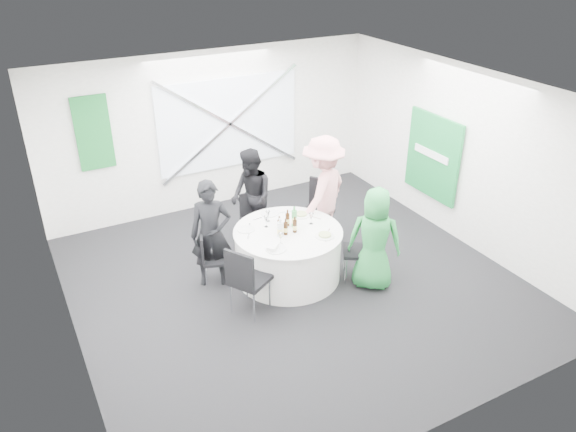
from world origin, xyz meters
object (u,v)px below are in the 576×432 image
chair_back_right (319,205)px  chair_front_left (245,277)px  chair_front_right (364,246)px  person_woman_pink (323,192)px  clear_water_bottle (280,230)px  chair_back_left (210,255)px  person_man_back (251,197)px  green_water_bottle (294,219)px  person_woman_green (375,239)px  chair_back (253,214)px  person_man_back_left (211,234)px  banquet_table (288,254)px

chair_back_right → chair_front_left: (-1.89, -1.29, -0.01)m
chair_front_right → chair_front_left: (-1.85, 0.02, 0.05)m
person_woman_pink → chair_back_right: bearing=-136.8°
clear_water_bottle → chair_front_left: bearing=-148.6°
chair_back_left → chair_front_left: size_ratio=0.82×
chair_front_right → person_man_back: bearing=-121.3°
chair_front_right → green_water_bottle: size_ratio=2.94×
chair_front_right → clear_water_bottle: 1.25m
chair_back_right → person_woman_green: 1.52m
chair_front_left → green_water_bottle: size_ratio=3.18×
chair_back_right → green_water_bottle: size_ratio=3.22×
chair_front_left → person_man_back: person_man_back is taller
chair_back → chair_front_right: (0.94, -1.75, 0.06)m
person_man_back → clear_water_bottle: 1.33m
person_man_back_left → person_woman_pink: (1.94, 0.21, 0.12)m
chair_front_right → green_water_bottle: bearing=-97.6°
chair_front_left → green_water_bottle: green_water_bottle is taller
chair_front_right → person_man_back: (-0.94, 1.79, 0.23)m
chair_back_left → chair_front_right: 2.20m
person_woman_pink → green_water_bottle: 0.94m
person_man_back_left → clear_water_bottle: (0.84, -0.47, 0.08)m
chair_front_left → person_woman_green: size_ratio=0.67×
person_man_back_left → clear_water_bottle: person_man_back_left is taller
person_woman_pink → clear_water_bottle: (-1.10, -0.68, -0.04)m
chair_back_left → chair_front_right: (1.99, -0.92, 0.07)m
chair_front_left → person_man_back_left: 0.95m
person_woman_green → chair_front_left: bearing=32.0°
chair_back → clear_water_bottle: (-0.17, -1.28, 0.39)m
clear_water_bottle → person_man_back_left: bearing=150.7°
person_man_back_left → person_woman_green: bearing=-9.6°
chair_front_right → person_man_back_left: bearing=-84.8°
person_man_back_left → green_water_bottle: bearing=5.7°
chair_back_left → person_man_back_left: bearing=-39.3°
person_man_back_left → person_woman_green: (1.96, -1.15, -0.04)m
person_man_back → green_water_bottle: bearing=7.0°
chair_back → chair_front_left: 1.96m
chair_front_left → green_water_bottle: (1.05, 0.62, 0.29)m
chair_back_left → chair_front_right: size_ratio=0.88×
person_woman_pink → chair_back: bearing=-64.9°
chair_back_left → person_man_back_left: person_man_back_left is taller
clear_water_bottle → chair_back_right: bearing=36.2°
chair_back_left → chair_front_right: chair_front_right is taller
chair_back → chair_front_right: 1.99m
chair_back → chair_front_left: chair_front_left is taller
chair_back → person_man_back: (0.00, 0.04, 0.30)m
person_woman_pink → person_woman_green: 1.36m
green_water_bottle → chair_back_right: bearing=39.1°
banquet_table → chair_front_right: bearing=-31.0°
person_man_back → clear_water_bottle: bearing=-7.5°
banquet_table → chair_back_left: (-1.06, 0.35, 0.10)m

